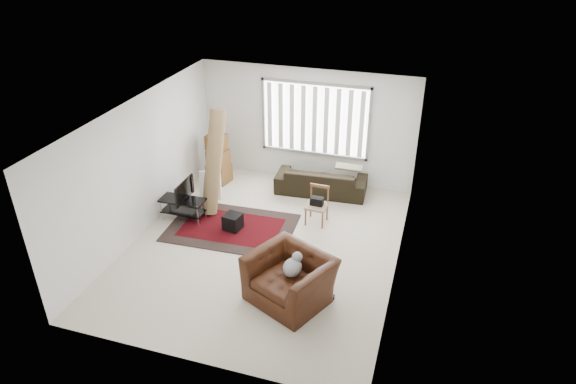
# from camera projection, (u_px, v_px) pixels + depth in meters

# --- Properties ---
(room) EXTENTS (6.00, 6.02, 2.71)m
(room) POSITION_uv_depth(u_px,v_px,m) (273.00, 153.00, 9.46)
(room) COLOR beige
(room) RESTS_ON ground
(persian_rug) EXTENTS (2.59, 1.78, 0.02)m
(persian_rug) POSITION_uv_depth(u_px,v_px,m) (232.00, 228.00, 10.46)
(persian_rug) COLOR black
(persian_rug) RESTS_ON ground
(tv_stand) EXTENTS (0.93, 0.42, 0.47)m
(tv_stand) POSITION_uv_depth(u_px,v_px,m) (183.00, 205.00, 10.63)
(tv_stand) COLOR black
(tv_stand) RESTS_ON ground
(tv) EXTENTS (0.10, 0.75, 0.43)m
(tv) POSITION_uv_depth(u_px,v_px,m) (181.00, 190.00, 10.46)
(tv) COLOR black
(tv) RESTS_ON tv_stand
(subwoofer) EXTENTS (0.37, 0.37, 0.33)m
(subwoofer) POSITION_uv_depth(u_px,v_px,m) (233.00, 222.00, 10.33)
(subwoofer) COLOR black
(subwoofer) RESTS_ON persian_rug
(moving_boxes) EXTENTS (0.56, 0.53, 1.18)m
(moving_boxes) POSITION_uv_depth(u_px,v_px,m) (218.00, 161.00, 12.00)
(moving_boxes) COLOR brown
(moving_boxes) RESTS_ON ground
(white_flatpack) EXTENTS (0.51, 0.21, 0.63)m
(white_flatpack) POSITION_uv_depth(u_px,v_px,m) (210.00, 185.00, 11.44)
(white_flatpack) COLOR silver
(white_flatpack) RESTS_ON ground
(rolled_rug) EXTENTS (0.51, 0.94, 2.22)m
(rolled_rug) POSITION_uv_depth(u_px,v_px,m) (214.00, 162.00, 10.62)
(rolled_rug) COLOR olive
(rolled_rug) RESTS_ON ground
(sofa) EXTENTS (2.09, 1.01, 0.79)m
(sofa) POSITION_uv_depth(u_px,v_px,m) (321.00, 177.00, 11.61)
(sofa) COLOR black
(sofa) RESTS_ON ground
(side_chair) EXTENTS (0.44, 0.44, 0.79)m
(side_chair) POSITION_uv_depth(u_px,v_px,m) (317.00, 204.00, 10.46)
(side_chair) COLOR #8E765D
(side_chair) RESTS_ON ground
(armchair) EXTENTS (1.61, 1.53, 0.94)m
(armchair) POSITION_uv_depth(u_px,v_px,m) (290.00, 276.00, 8.35)
(armchair) COLOR #37180B
(armchair) RESTS_ON ground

